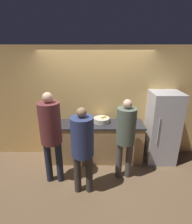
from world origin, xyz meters
TOP-DOWN VIEW (x-y plane):
  - ground_plane at (0.00, 0.00)m, footprint 14.00×14.00m
  - wall_back at (0.00, 0.63)m, footprint 5.20×0.06m
  - counter at (0.00, 0.34)m, footprint 2.16×0.61m
  - refrigerator at (1.50, 0.31)m, footprint 0.64×0.63m
  - person_left at (-0.82, -0.41)m, footprint 0.39×0.39m
  - person_center at (-0.22, -0.69)m, footprint 0.39×0.39m
  - person_right at (0.57, -0.29)m, footprint 0.37×0.37m
  - fruit_bowl at (0.13, 0.40)m, footprint 0.36×0.36m
  - utensil_crock at (0.88, 0.55)m, footprint 0.13×0.13m
  - bottle_red at (-0.39, 0.22)m, footprint 0.07×0.07m
  - cup_blue at (0.52, 0.53)m, footprint 0.07×0.07m
  - potted_plant at (-0.38, 0.53)m, footprint 0.15×0.15m

SIDE VIEW (x-z plane):
  - ground_plane at x=0.00m, z-range 0.00..0.00m
  - counter at x=0.00m, z-range 0.00..0.93m
  - refrigerator at x=1.50m, z-range 0.00..1.66m
  - cup_blue at x=0.52m, z-range 0.93..1.02m
  - fruit_bowl at x=0.13m, z-range 0.91..1.06m
  - utensil_crock at x=0.88m, z-range 0.85..1.14m
  - person_right at x=0.57m, z-range 0.17..1.85m
  - person_center at x=-0.22m, z-range 0.18..1.84m
  - bottle_red at x=-0.39m, z-range 0.90..1.15m
  - potted_plant at x=-0.38m, z-range 0.94..1.19m
  - person_left at x=-0.82m, z-range 0.21..2.05m
  - wall_back at x=0.00m, z-range 0.00..2.60m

